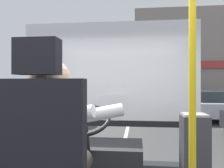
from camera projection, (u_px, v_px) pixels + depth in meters
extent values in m
cube|color=#393939|center=(129.00, 123.00, 10.37)|extent=(18.00, 44.00, 0.05)
cube|color=silver|center=(129.00, 123.00, 10.37)|extent=(0.12, 39.60, 0.00)
cube|color=black|center=(38.00, 145.00, 1.13)|extent=(0.48, 0.10, 0.66)
cube|color=black|center=(38.00, 57.00, 1.13)|extent=(0.22, 0.10, 0.18)
cylinder|color=silver|center=(50.00, 147.00, 1.29)|extent=(0.31, 0.31, 0.55)
cube|color=navy|center=(60.00, 129.00, 1.45)|extent=(0.06, 0.01, 0.34)
sphere|color=beige|center=(50.00, 79.00, 1.29)|extent=(0.23, 0.23, 0.23)
cylinder|color=silver|center=(79.00, 118.00, 1.58)|extent=(0.63, 0.20, 0.20)
cylinder|color=silver|center=(54.00, 117.00, 1.60)|extent=(0.63, 0.20, 0.20)
cube|color=black|center=(93.00, 161.00, 2.56)|extent=(1.10, 0.56, 0.40)
cylinder|color=black|center=(86.00, 140.00, 2.18)|extent=(0.07, 0.27, 0.45)
torus|color=black|center=(83.00, 119.00, 2.08)|extent=(0.51, 0.47, 0.25)
cylinder|color=black|center=(83.00, 119.00, 2.08)|extent=(0.14, 0.14, 0.09)
cylinder|color=gold|center=(192.00, 90.00, 1.40)|extent=(0.04, 0.04, 2.06)
cube|color=#333338|center=(194.00, 154.00, 2.22)|extent=(0.25, 0.25, 0.75)
cube|color=#9E9993|center=(194.00, 115.00, 2.22)|extent=(0.22, 0.23, 0.02)
cube|color=white|center=(110.00, 71.00, 3.23)|extent=(2.50, 0.01, 1.40)
cube|color=black|center=(110.00, 123.00, 3.23)|extent=(2.50, 0.08, 0.08)
cylinder|color=#4C3828|center=(55.00, 91.00, 11.75)|extent=(0.28, 0.28, 2.77)
sphere|color=#3A562D|center=(55.00, 49.00, 11.75)|extent=(2.51, 2.51, 2.51)
cube|color=gray|center=(210.00, 59.00, 20.04)|extent=(13.09, 4.13, 7.99)
cube|color=#9E332D|center=(218.00, 65.00, 17.93)|extent=(12.56, 0.12, 0.60)
cube|color=silver|center=(206.00, 107.00, 11.80)|extent=(1.78, 4.47, 0.64)
cube|color=#282D33|center=(208.00, 96.00, 11.53)|extent=(1.46, 2.46, 0.49)
cylinder|color=black|center=(214.00, 110.00, 13.08)|extent=(0.14, 0.53, 0.53)
cylinder|color=black|center=(184.00, 110.00, 13.27)|extent=(0.14, 0.53, 0.53)
cylinder|color=black|center=(196.00, 116.00, 10.52)|extent=(0.14, 0.53, 0.53)
cube|color=silver|center=(186.00, 100.00, 17.21)|extent=(1.86, 3.98, 0.57)
cube|color=#282D33|center=(187.00, 94.00, 16.97)|extent=(1.52, 2.19, 0.43)
cylinder|color=black|center=(194.00, 103.00, 18.33)|extent=(0.14, 0.46, 0.46)
cylinder|color=black|center=(172.00, 103.00, 18.53)|extent=(0.14, 0.46, 0.46)
cylinder|color=black|center=(203.00, 106.00, 15.88)|extent=(0.14, 0.46, 0.46)
cylinder|color=black|center=(177.00, 106.00, 16.08)|extent=(0.14, 0.46, 0.46)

